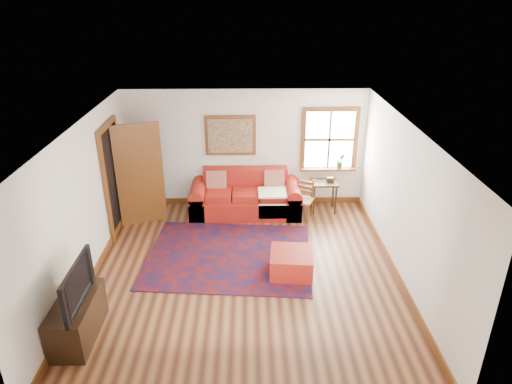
{
  "coord_description": "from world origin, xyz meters",
  "views": [
    {
      "loc": [
        0.07,
        -6.3,
        4.37
      ],
      "look_at": [
        0.19,
        0.6,
        1.23
      ],
      "focal_mm": 32.0,
      "sensor_mm": 36.0,
      "label": 1
    }
  ],
  "objects_px": {
    "red_ottoman": "(291,263)",
    "ladder_back_chair": "(303,198)",
    "side_table": "(324,187)",
    "media_cabinet": "(77,319)",
    "red_leather_sofa": "(246,199)"
  },
  "relations": [
    {
      "from": "red_ottoman",
      "to": "ladder_back_chair",
      "type": "xyz_separation_m",
      "value": [
        0.42,
        2.01,
        0.24
      ]
    },
    {
      "from": "red_ottoman",
      "to": "side_table",
      "type": "xyz_separation_m",
      "value": [
        0.87,
        2.29,
        0.35
      ]
    },
    {
      "from": "side_table",
      "to": "media_cabinet",
      "type": "relative_size",
      "value": 0.62
    },
    {
      "from": "ladder_back_chair",
      "to": "media_cabinet",
      "type": "height_order",
      "value": "ladder_back_chair"
    },
    {
      "from": "red_leather_sofa",
      "to": "ladder_back_chair",
      "type": "distance_m",
      "value": 1.21
    },
    {
      "from": "side_table",
      "to": "ladder_back_chair",
      "type": "xyz_separation_m",
      "value": [
        -0.46,
        -0.28,
        -0.1
      ]
    },
    {
      "from": "side_table",
      "to": "ladder_back_chair",
      "type": "bearing_deg",
      "value": -148.69
    },
    {
      "from": "red_ottoman",
      "to": "side_table",
      "type": "height_order",
      "value": "side_table"
    },
    {
      "from": "side_table",
      "to": "ladder_back_chair",
      "type": "distance_m",
      "value": 0.55
    },
    {
      "from": "ladder_back_chair",
      "to": "media_cabinet",
      "type": "distance_m",
      "value": 4.87
    },
    {
      "from": "red_ottoman",
      "to": "media_cabinet",
      "type": "bearing_deg",
      "value": -149.23
    },
    {
      "from": "ladder_back_chair",
      "to": "media_cabinet",
      "type": "bearing_deg",
      "value": -134.76
    },
    {
      "from": "red_ottoman",
      "to": "red_leather_sofa",
      "type": "bearing_deg",
      "value": 113.56
    },
    {
      "from": "red_ottoman",
      "to": "side_table",
      "type": "bearing_deg",
      "value": 74.23
    },
    {
      "from": "red_leather_sofa",
      "to": "media_cabinet",
      "type": "height_order",
      "value": "red_leather_sofa"
    }
  ]
}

